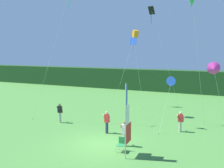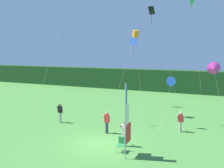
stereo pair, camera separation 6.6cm
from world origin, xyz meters
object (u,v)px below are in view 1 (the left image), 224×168
Objects in this scene: person_mid_field at (107,122)px; kite_green_delta_3 at (192,0)px; person_far_left at (180,121)px; kite_cyan_diamond_0 at (65,9)px; person_far_right at (60,112)px; kite_blue_diamond_2 at (134,42)px; banner_flag at (127,122)px; person_near_banner at (124,133)px; kite_blue_delta_4 at (171,81)px; kite_orange_box_5 at (135,34)px; folding_chair at (122,143)px; kite_magenta_delta_6 at (214,69)px; kite_black_diamond_1 at (155,22)px.

kite_green_delta_3 is at bearing 19.83° from person_mid_field.
kite_cyan_diamond_0 reaches higher than person_far_left.
person_far_left is at bearing 8.90° from person_far_right.
person_far_right is 11.57m from kite_blue_diamond_2.
kite_blue_diamond_2 is (-1.09, 9.86, 6.31)m from person_mid_field.
banner_flag is at bearing -33.26° from kite_cyan_diamond_0.
kite_blue_diamond_2 is at bearing 105.23° from person_near_banner.
person_far_left is 0.38× the size of kite_blue_delta_4.
kite_orange_box_5 is at bearing 144.51° from kite_green_delta_3.
person_far_right is 9.92m from kite_blue_delta_4.
person_far_right is 13.89m from kite_green_delta_3.
kite_cyan_diamond_0 reaches higher than kite_blue_delta_4.
kite_orange_box_5 is (0.33, 5.88, 6.91)m from person_mid_field.
person_far_right is at bearing 150.76° from banner_flag.
person_mid_field is at bearing -83.71° from kite_blue_diamond_2.
kite_blue_delta_4 is at bearing 134.49° from person_far_left.
kite_orange_box_5 is (-1.91, 8.64, 7.31)m from folding_chair.
kite_orange_box_5 is at bearing 102.50° from folding_chair.
person_far_left is at bearing 68.65° from banner_flag.
person_far_left is (2.31, 5.92, -1.27)m from banner_flag.
person_far_right is 8.89m from kite_cyan_diamond_0.
kite_magenta_delta_6 is (5.09, 2.70, 4.65)m from folding_chair.
kite_blue_diamond_2 reaches higher than kite_magenta_delta_6.
kite_black_diamond_1 is 2.34× the size of kite_blue_delta_4.
kite_magenta_delta_6 reaches higher than folding_chair.
kite_magenta_delta_6 is at bearing -6.84° from kite_cyan_diamond_0.
kite_green_delta_3 is (10.63, 1.10, 8.87)m from person_far_right.
person_mid_field is 0.21× the size of kite_blue_diamond_2.
kite_magenta_delta_6 is at bearing -48.44° from kite_blue_delta_4.
kite_green_delta_3 reaches higher than kite_blue_diamond_2.
banner_flag reaches higher than person_far_right.
folding_chair is 14.67m from kite_blue_diamond_2.
person_near_banner is at bearing 98.49° from folding_chair.
kite_cyan_diamond_0 is at bearing -173.01° from person_far_left.
person_near_banner is 0.15× the size of kite_cyan_diamond_0.
kite_cyan_diamond_0 reaches higher than kite_orange_box_5.
kite_magenta_delta_6 is at bearing 36.51° from banner_flag.
kite_orange_box_5 is at bearing 139.75° from kite_magenta_delta_6.
kite_blue_delta_4 is at bearing -24.33° from kite_black_diamond_1.
kite_green_delta_3 is 1.25× the size of kite_orange_box_5.
person_far_right is 13.02m from kite_magenta_delta_6.
banner_flag is 0.54× the size of kite_orange_box_5.
banner_flag is 1.84m from folding_chair.
person_mid_field is at bearing -10.94° from person_far_right.
kite_green_delta_3 is at bearing 47.70° from person_near_banner.
kite_orange_box_5 reaches higher than person_far_left.
person_near_banner is 2.83m from person_mid_field.
person_near_banner is at bearing -41.76° from person_mid_field.
person_far_right reaches higher than person_near_banner.
kite_black_diamond_1 is at bearing 86.16° from person_near_banner.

